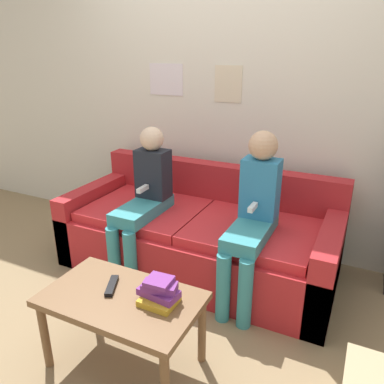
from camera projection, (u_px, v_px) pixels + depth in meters
The scene contains 8 objects.
ground_plane at pixel (164, 306), 2.49m from camera, with size 10.00×10.00×0.00m, color #937A56.
wall_back at pixel (229, 90), 2.97m from camera, with size 8.00×0.06×2.60m.
couch at pixel (200, 236), 2.87m from camera, with size 2.03×0.90×0.75m.
coffee_table at pixel (122, 306), 1.91m from camera, with size 0.81×0.47×0.43m.
person_left at pixel (144, 196), 2.73m from camera, with size 0.24×0.60×1.08m.
person_right at pixel (253, 211), 2.39m from camera, with size 0.24×0.60×1.13m.
tv_remote at pixel (112, 286), 1.96m from camera, with size 0.11×0.17×0.02m.
book_stack at pixel (159, 292), 1.83m from camera, with size 0.21×0.15×0.13m.
Camera 1 is at (1.07, -1.77, 1.59)m, focal length 35.00 mm.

